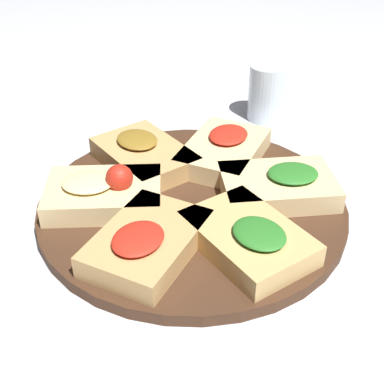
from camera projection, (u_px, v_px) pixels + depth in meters
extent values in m
plane|color=silver|center=(192.00, 211.00, 0.72)|extent=(3.00, 3.00, 0.00)
cylinder|color=#422819|center=(192.00, 206.00, 0.71)|extent=(0.41, 0.41, 0.02)
cube|color=tan|center=(248.00, 238.00, 0.62)|extent=(0.18, 0.15, 0.03)
ellipsoid|color=#2D7A28|center=(259.00, 233.00, 0.60)|extent=(0.08, 0.08, 0.01)
cube|color=#E5C689|center=(278.00, 186.00, 0.71)|extent=(0.18, 0.17, 0.03)
ellipsoid|color=#2D7A28|center=(293.00, 173.00, 0.70)|extent=(0.09, 0.08, 0.01)
cube|color=#E5C689|center=(223.00, 152.00, 0.79)|extent=(0.12, 0.16, 0.03)
ellipsoid|color=red|center=(228.00, 135.00, 0.79)|extent=(0.06, 0.07, 0.01)
cube|color=tan|center=(145.00, 156.00, 0.78)|extent=(0.18, 0.15, 0.03)
ellipsoid|color=olive|center=(137.00, 140.00, 0.78)|extent=(0.08, 0.08, 0.01)
cube|color=#E5C689|center=(104.00, 194.00, 0.69)|extent=(0.18, 0.17, 0.03)
ellipsoid|color=beige|center=(88.00, 182.00, 0.68)|extent=(0.09, 0.08, 0.01)
sphere|color=red|center=(119.00, 178.00, 0.68)|extent=(0.04, 0.04, 0.04)
cube|color=tan|center=(147.00, 242.00, 0.61)|extent=(0.11, 0.16, 0.03)
ellipsoid|color=red|center=(138.00, 238.00, 0.59)|extent=(0.06, 0.07, 0.01)
cylinder|color=silver|center=(267.00, 93.00, 0.92)|extent=(0.06, 0.06, 0.10)
cube|color=white|center=(185.00, 89.00, 1.04)|extent=(0.17, 0.16, 0.01)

